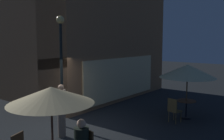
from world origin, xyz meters
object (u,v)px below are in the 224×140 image
cafe_table_1 (186,105)px  cafe_chair_3 (174,109)px  patio_umbrella_0 (51,96)px  patio_umbrella_1 (187,71)px  patron_standing_1 (61,110)px  street_lamp_near_corner (61,55)px

cafe_table_1 → cafe_chair_3: (-0.84, 0.18, 0.01)m
patio_umbrella_0 → patio_umbrella_1: bearing=-6.2°
patio_umbrella_1 → patron_standing_1: bearing=151.1°
street_lamp_near_corner → patron_standing_1: bearing=-131.9°
patio_umbrella_0 → patron_standing_1: (1.78, 1.79, -1.06)m
patio_umbrella_0 → patio_umbrella_1: (6.25, -0.68, -0.00)m
cafe_table_1 → patron_standing_1: (-4.47, 2.47, 0.35)m
street_lamp_near_corner → cafe_chair_3: 4.74m
cafe_chair_3 → patron_standing_1: (-3.63, 2.29, 0.34)m
street_lamp_near_corner → patio_umbrella_1: bearing=-41.0°
patio_umbrella_1 → patio_umbrella_0: bearing=173.8°
cafe_table_1 → patio_umbrella_1: (0.00, 0.00, 1.40)m
street_lamp_near_corner → patio_umbrella_0: 3.66m
cafe_chair_3 → patron_standing_1: size_ratio=0.54×
cafe_table_1 → patio_umbrella_0: size_ratio=0.35×
street_lamp_near_corner → patron_standing_1: street_lamp_near_corner is taller
patio_umbrella_1 → patron_standing_1: (-4.47, 2.47, -1.06)m
street_lamp_near_corner → patio_umbrella_1: street_lamp_near_corner is taller
cafe_table_1 → patio_umbrella_1: patio_umbrella_1 is taller
street_lamp_near_corner → patio_umbrella_0: bearing=-134.0°
cafe_chair_3 → patron_standing_1: bearing=159.7°
cafe_table_1 → patron_standing_1: patron_standing_1 is taller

